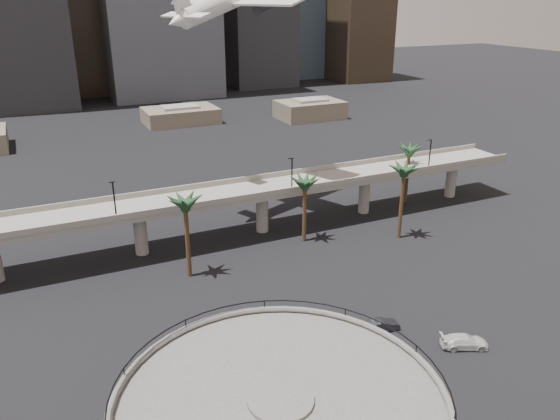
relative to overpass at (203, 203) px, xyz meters
name	(u,v)px	position (x,y,z in m)	size (l,w,h in m)	color
overpass	(203,203)	(0.00, 0.00, 0.00)	(130.00, 9.30, 14.70)	gray
palm_trees	(335,177)	(21.48, -7.53, 3.96)	(54.40, 18.40, 14.00)	#4D3521
low_buildings	(140,123)	(6.89, 87.30, -4.48)	(135.00, 27.50, 6.80)	brown
car_a	(376,376)	(5.83, -44.00, -6.53)	(1.92, 4.78, 1.63)	#BC351A
car_b	(381,325)	(12.24, -35.87, -6.54)	(1.69, 4.86, 1.60)	#222327
car_c	(464,341)	(19.46, -43.21, -6.50)	(2.35, 5.77, 1.68)	silver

